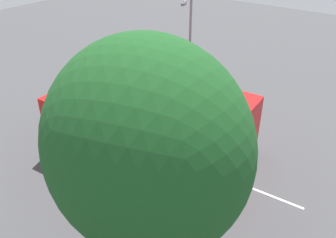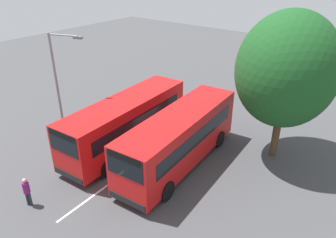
% 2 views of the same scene
% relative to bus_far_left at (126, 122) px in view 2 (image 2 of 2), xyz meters
% --- Properties ---
extents(ground_plane, '(72.57, 72.57, 0.00)m').
position_rel_bus_far_left_xyz_m(ground_plane, '(-0.70, 1.77, -1.79)').
color(ground_plane, '#424244').
extents(bus_far_left, '(9.74, 2.96, 3.24)m').
position_rel_bus_far_left_xyz_m(bus_far_left, '(0.00, 0.00, 0.00)').
color(bus_far_left, red).
rests_on(bus_far_left, ground).
extents(bus_center_left, '(9.77, 3.10, 3.24)m').
position_rel_bus_far_left_xyz_m(bus_center_left, '(-0.46, 3.79, 0.00)').
color(bus_center_left, red).
rests_on(bus_center_left, ground).
extents(pedestrian, '(0.42, 0.42, 1.60)m').
position_rel_bus_far_left_xyz_m(pedestrian, '(6.96, 0.04, -0.86)').
color(pedestrian, '#232833').
rests_on(pedestrian, ground).
extents(street_lamp, '(0.96, 2.21, 7.00)m').
position_rel_bus_far_left_xyz_m(street_lamp, '(1.52, -4.18, 2.26)').
color(street_lamp, gray).
rests_on(street_lamp, ground).
extents(depot_tree, '(6.16, 5.54, 8.71)m').
position_rel_bus_far_left_xyz_m(depot_tree, '(-4.84, 7.82, 3.68)').
color(depot_tree, '#4C3823').
rests_on(depot_tree, ground).
extents(lane_stripe_outer_left, '(15.17, 0.77, 0.01)m').
position_rel_bus_far_left_xyz_m(lane_stripe_outer_left, '(-0.70, 1.77, -1.79)').
color(lane_stripe_outer_left, silver).
rests_on(lane_stripe_outer_left, ground).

